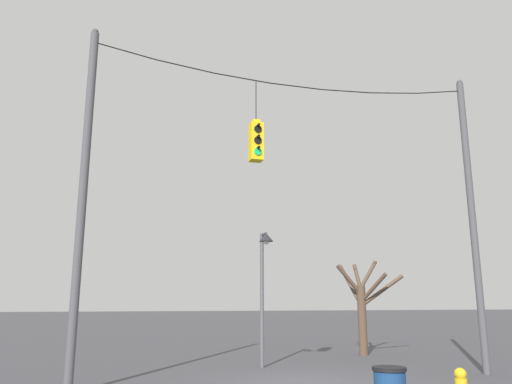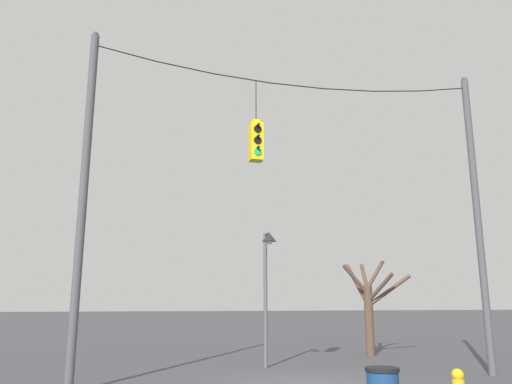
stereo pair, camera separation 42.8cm
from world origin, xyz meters
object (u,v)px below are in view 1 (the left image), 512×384
at_px(utility_pole_left, 82,197).
at_px(utility_pole_right, 472,218).
at_px(street_lamp, 264,268).
at_px(traffic_light_near_left_pole, 256,141).
at_px(bare_tree, 363,304).

bearing_deg(utility_pole_left, utility_pole_right, 0.00).
bearing_deg(street_lamp, traffic_light_near_left_pole, -110.58).
bearing_deg(bare_tree, utility_pole_left, -151.35).
distance_m(traffic_light_near_left_pole, street_lamp, 4.36).
height_order(utility_pole_right, bare_tree, utility_pole_right).
bearing_deg(traffic_light_near_left_pole, utility_pole_left, 179.89).
bearing_deg(utility_pole_left, traffic_light_near_left_pole, -0.11).
xyz_separation_m(street_lamp, bare_tree, (4.73, 2.64, -1.10)).
distance_m(traffic_light_near_left_pole, bare_tree, 9.04).
height_order(street_lamp, bare_tree, street_lamp).
bearing_deg(traffic_light_near_left_pole, bare_tree, 43.42).
bearing_deg(utility_pole_right, utility_pole_left, 180.00).
distance_m(street_lamp, bare_tree, 5.53).
bearing_deg(utility_pole_left, street_lamp, 28.22).
height_order(utility_pole_right, street_lamp, utility_pole_right).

